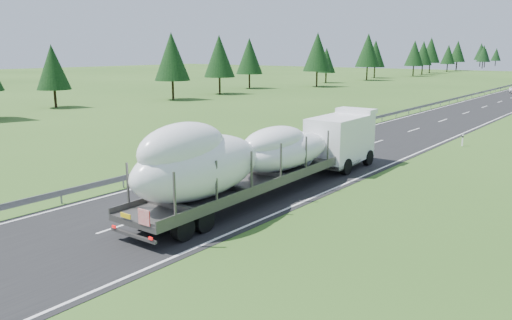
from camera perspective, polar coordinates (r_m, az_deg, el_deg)
The scene contains 4 objects.
ground at distance 24.26m, azimuth -14.84°, elevation -7.20°, with size 400.00×400.00×0.00m, color #2F531B.
guardrail at distance 116.15m, azimuth 26.60°, elevation 7.51°, with size 0.10×400.00×0.76m.
tree_line_left at distance 142.29m, azimuth 12.41°, elevation 11.81°, with size 14.58×298.90×12.37m.
boat_truck at distance 27.42m, azimuth 0.86°, elevation 0.76°, with size 3.49×21.07×4.85m.
Camera 1 is at (18.50, -13.50, 7.99)m, focal length 35.00 mm.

